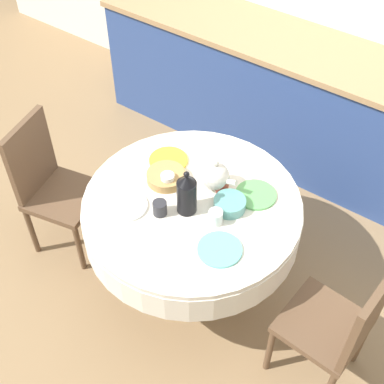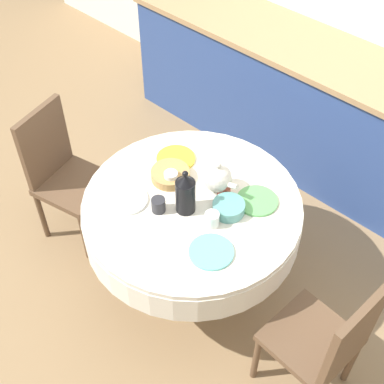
{
  "view_description": "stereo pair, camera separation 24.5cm",
  "coord_description": "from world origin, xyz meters",
  "px_view_note": "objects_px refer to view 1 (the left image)",
  "views": [
    {
      "loc": [
        1.1,
        -1.57,
        2.85
      ],
      "look_at": [
        0.0,
        0.0,
        0.82
      ],
      "focal_mm": 50.0,
      "sensor_mm": 36.0,
      "label": 1
    },
    {
      "loc": [
        1.29,
        -1.41,
        2.85
      ],
      "look_at": [
        0.0,
        0.0,
        0.82
      ],
      "focal_mm": 50.0,
      "sensor_mm": 36.0,
      "label": 2
    }
  ],
  "objects_px": {
    "chair_left": "(341,325)",
    "coffee_carafe": "(187,194)",
    "teapot": "(215,176)",
    "chair_right": "(51,183)"
  },
  "relations": [
    {
      "from": "chair_left",
      "to": "coffee_carafe",
      "type": "distance_m",
      "value": 0.99
    },
    {
      "from": "coffee_carafe",
      "to": "teapot",
      "type": "bearing_deg",
      "value": 81.64
    },
    {
      "from": "chair_right",
      "to": "coffee_carafe",
      "type": "bearing_deg",
      "value": 86.43
    },
    {
      "from": "chair_left",
      "to": "chair_right",
      "type": "bearing_deg",
      "value": 98.28
    },
    {
      "from": "chair_left",
      "to": "chair_right",
      "type": "xyz_separation_m",
      "value": [
        -1.86,
        -0.12,
        0.0
      ]
    },
    {
      "from": "chair_left",
      "to": "coffee_carafe",
      "type": "relative_size",
      "value": 3.4
    },
    {
      "from": "coffee_carafe",
      "to": "teapot",
      "type": "height_order",
      "value": "coffee_carafe"
    },
    {
      "from": "chair_right",
      "to": "teapot",
      "type": "bearing_deg",
      "value": 98.36
    },
    {
      "from": "chair_right",
      "to": "coffee_carafe",
      "type": "relative_size",
      "value": 3.4
    },
    {
      "from": "coffee_carafe",
      "to": "teapot",
      "type": "distance_m",
      "value": 0.22
    }
  ]
}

